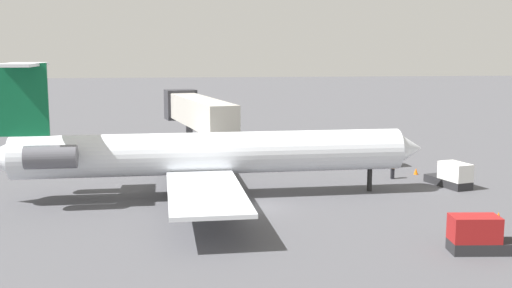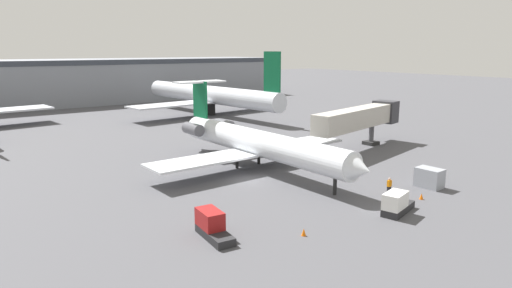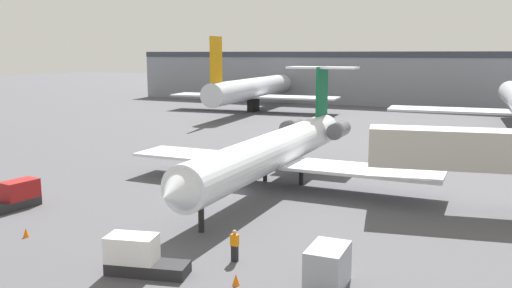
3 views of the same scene
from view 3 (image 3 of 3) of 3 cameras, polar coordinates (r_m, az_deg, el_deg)
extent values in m
cube|color=#4C4C51|center=(41.65, -3.64, -5.10)|extent=(400.00, 400.00, 0.10)
cylinder|color=silver|center=(41.59, 1.93, -0.69)|extent=(3.53, 26.86, 2.90)
cone|color=silver|center=(29.27, -8.75, -5.28)|extent=(2.80, 2.26, 2.75)
cone|color=silver|center=(54.93, 7.62, 1.78)|extent=(2.52, 2.66, 2.46)
cube|color=silver|center=(40.75, 11.34, -2.75)|extent=(11.95, 4.68, 0.24)
cube|color=silver|center=(45.63, -5.52, -1.27)|extent=(11.95, 4.68, 0.24)
cylinder|color=#595960|center=(50.52, 8.90, 1.51)|extent=(1.58, 3.23, 1.50)
cylinder|color=#595960|center=(51.94, 3.90, 1.83)|extent=(1.58, 3.23, 1.50)
cube|color=#0C5933|center=(52.72, 7.11, 5.66)|extent=(0.32, 3.20, 4.79)
cube|color=silver|center=(52.61, 7.16, 8.15)|extent=(6.85, 2.56, 0.20)
cylinder|color=black|center=(32.19, -5.91, -8.02)|extent=(0.36, 0.36, 1.62)
cylinder|color=black|center=(43.33, 4.88, -3.35)|extent=(0.36, 0.36, 1.62)
cylinder|color=black|center=(44.46, 0.98, -2.98)|extent=(0.36, 0.36, 1.62)
cube|color=#B7B2A8|center=(38.25, 25.64, -0.66)|extent=(18.08, 6.13, 2.60)
cube|color=black|center=(27.89, -2.31, -11.67)|extent=(0.34, 0.26, 0.85)
cube|color=orange|center=(27.64, -2.32, -10.27)|extent=(0.42, 0.29, 0.60)
sphere|color=tan|center=(27.49, -2.32, -9.45)|extent=(0.24, 0.24, 0.24)
cube|color=#262628|center=(40.26, -24.91, -6.02)|extent=(1.83, 4.13, 0.60)
cube|color=maroon|center=(40.45, -24.06, -4.49)|extent=(1.66, 2.54, 1.30)
cube|color=#262628|center=(26.96, -11.55, -12.93)|extent=(4.22, 2.36, 0.60)
cube|color=white|center=(26.92, -13.22, -10.86)|extent=(2.67, 1.96, 1.30)
cube|color=#999EA8|center=(25.10, 7.71, -12.95)|extent=(1.74, 2.55, 1.92)
cone|color=orange|center=(25.30, -2.17, -14.36)|extent=(0.36, 0.36, 0.55)
cone|color=orange|center=(34.10, -23.51, -8.73)|extent=(0.36, 0.36, 0.55)
cube|color=gray|center=(118.19, 16.09, 6.88)|extent=(121.44, 20.47, 10.93)
cube|color=#333842|center=(108.20, 15.30, 9.26)|extent=(121.44, 0.60, 1.20)
cylinder|color=silver|center=(97.46, -0.29, 6.02)|extent=(7.50, 37.30, 3.73)
cube|color=orange|center=(81.90, -4.31, 9.04)|extent=(0.71, 4.01, 7.00)
cube|color=silver|center=(97.57, -0.29, 5.16)|extent=(31.62, 9.15, 0.30)
cube|color=black|center=(97.71, -0.29, 4.22)|extent=(1.20, 2.80, 2.40)
camera|label=1|loc=(70.98, -30.50, 8.00)|focal=43.38mm
camera|label=2|loc=(46.13, -67.00, 7.27)|focal=31.31mm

